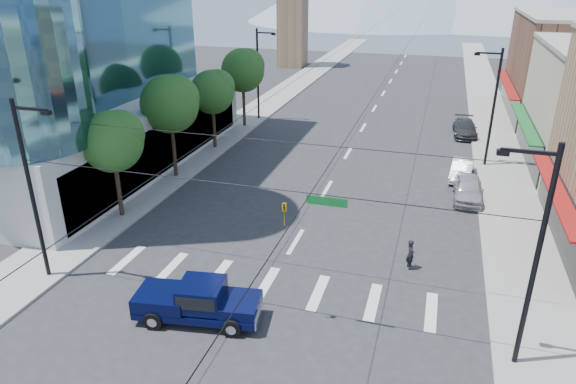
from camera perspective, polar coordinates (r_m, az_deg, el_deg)
name	(u,v)px	position (r m, az deg, el deg)	size (l,w,h in m)	color
ground	(260,302)	(24.21, -3.13, -12.11)	(160.00, 160.00, 0.00)	#28282B
sidewalk_left	(277,97)	(63.03, -1.19, 10.52)	(4.00, 120.00, 0.15)	gray
sidewalk_right	(488,111)	(60.35, 21.31, 8.36)	(4.00, 120.00, 0.15)	gray
tree_near	(115,139)	(31.77, -18.71, 5.55)	(3.65, 3.64, 6.71)	black
tree_midnear	(172,102)	(37.31, -12.77, 9.69)	(4.09, 4.09, 7.52)	black
tree_midfar	(214,91)	(43.52, -8.24, 11.10)	(3.65, 3.64, 6.71)	black
tree_far	(244,69)	(49.73, -4.87, 13.47)	(4.09, 4.09, 7.52)	black
signal_rig	(254,222)	(20.95, -3.83, -3.33)	(21.80, 0.20, 9.00)	black
lamp_pole_nw	(259,71)	(52.37, -3.25, 13.29)	(2.00, 0.25, 9.00)	black
lamp_pole_ne	(492,104)	(41.67, 21.75, 9.08)	(2.00, 0.25, 9.00)	black
pickup_truck	(197,301)	(22.94, -10.04, -11.79)	(5.70, 2.75, 1.86)	#060A32
pedestrian	(410,254)	(26.96, 13.44, -6.75)	(0.59, 0.39, 1.61)	black
parked_car_near	(468,189)	(36.00, 19.39, 0.34)	(1.84, 4.58, 1.56)	#B1B0B5
parked_car_mid	(462,170)	(39.63, 18.73, 2.36)	(1.44, 4.12, 1.36)	white
parked_car_far	(465,128)	(50.45, 19.06, 6.73)	(2.01, 4.93, 1.43)	#343437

